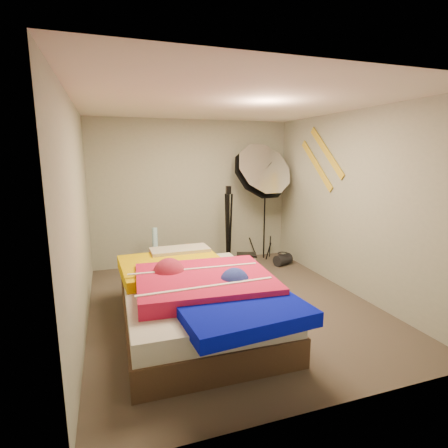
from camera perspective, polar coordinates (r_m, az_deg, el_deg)
name	(u,v)px	position (r m, az deg, el deg)	size (l,w,h in m)	color
floor	(231,305)	(4.65, 1.22, -13.04)	(4.00, 4.00, 0.00)	#4C4139
ceiling	(232,103)	(4.28, 1.37, 19.13)	(4.00, 4.00, 0.00)	silver
wall_back	(193,193)	(6.19, -5.03, 5.08)	(3.50, 3.50, 0.00)	#9B9E8D
wall_front	(329,252)	(2.54, 16.81, -4.42)	(3.50, 3.50, 0.00)	#9B9E8D
wall_left	(78,218)	(4.05, -22.68, 0.95)	(4.00, 4.00, 0.00)	#9B9E8D
wall_right	(351,203)	(5.15, 19.96, 3.18)	(4.00, 4.00, 0.00)	#9B9E8D
tote_bag	(194,261)	(5.85, -4.98, -6.01)	(0.36, 0.11, 0.36)	tan
wrapping_roll	(155,251)	(5.76, -11.14, -4.37)	(0.09, 0.09, 0.76)	#57BCE3
camera_case	(246,264)	(5.78, 3.66, -6.54)	(0.30, 0.21, 0.30)	beige
duffel_bag	(283,260)	(6.26, 9.59, -5.77)	(0.19, 0.19, 0.31)	black
wall_stripe_upper	(327,152)	(5.58, 16.41, 11.20)	(0.02, 1.10, 0.10)	gold
wall_stripe_lower	(317,165)	(5.78, 14.87, 9.28)	(0.02, 1.10, 0.10)	gold
bed	(197,298)	(4.02, -4.45, -11.95)	(1.62, 2.49, 0.66)	#4A3425
photo_umbrella	(261,173)	(6.19, 6.02, 8.26)	(1.26, 0.87, 2.22)	black
camera_tripod	(228,222)	(5.87, 0.71, 0.39)	(0.08, 0.08, 1.40)	black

